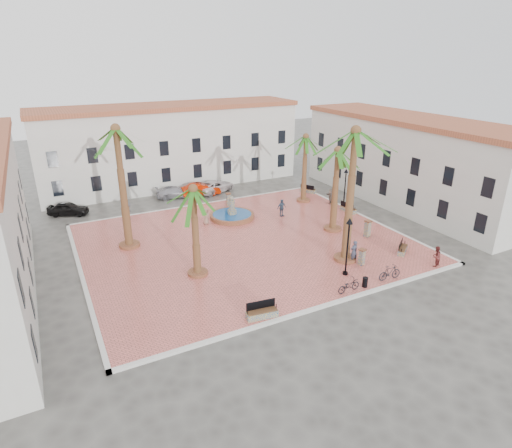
% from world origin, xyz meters
% --- Properties ---
extents(ground, '(120.00, 120.00, 0.00)m').
position_xyz_m(ground, '(0.00, 0.00, 0.00)').
color(ground, '#56544F').
rests_on(ground, ground).
extents(plaza, '(26.00, 22.00, 0.15)m').
position_xyz_m(plaza, '(0.00, 0.00, 0.07)').
color(plaza, '#DE685E').
rests_on(plaza, ground).
extents(kerb_n, '(26.30, 0.30, 0.16)m').
position_xyz_m(kerb_n, '(0.00, 11.00, 0.08)').
color(kerb_n, silver).
rests_on(kerb_n, ground).
extents(kerb_s, '(26.30, 0.30, 0.16)m').
position_xyz_m(kerb_s, '(0.00, -11.00, 0.08)').
color(kerb_s, silver).
rests_on(kerb_s, ground).
extents(kerb_e, '(0.30, 22.30, 0.16)m').
position_xyz_m(kerb_e, '(13.00, 0.00, 0.08)').
color(kerb_e, silver).
rests_on(kerb_e, ground).
extents(kerb_w, '(0.30, 22.30, 0.16)m').
position_xyz_m(kerb_w, '(-13.00, 0.00, 0.08)').
color(kerb_w, silver).
rests_on(kerb_w, ground).
extents(building_north, '(30.40, 7.40, 9.50)m').
position_xyz_m(building_north, '(-0.00, 19.99, 4.77)').
color(building_north, silver).
rests_on(building_north, ground).
extents(building_east, '(7.40, 26.40, 9.00)m').
position_xyz_m(building_east, '(19.99, 2.00, 4.52)').
color(building_east, silver).
rests_on(building_east, ground).
extents(fountain, '(4.25, 4.25, 2.20)m').
position_xyz_m(fountain, '(1.33, 5.69, 0.45)').
color(fountain, '#965636').
rests_on(fountain, plaza).
extents(palm_nw, '(5.50, 5.50, 9.99)m').
position_xyz_m(palm_nw, '(-8.87, 3.63, 8.77)').
color(palm_nw, '#965636').
rests_on(palm_nw, plaza).
extents(palm_sw, '(4.76, 4.76, 6.75)m').
position_xyz_m(palm_sw, '(-5.52, -3.46, 5.80)').
color(palm_sw, '#965636').
rests_on(palm_sw, plaza).
extents(palm_s, '(5.58, 5.58, 10.25)m').
position_xyz_m(palm_s, '(5.36, -6.49, 9.01)').
color(palm_s, '#965636').
rests_on(palm_s, plaza).
extents(palm_e, '(5.17, 5.17, 7.57)m').
position_xyz_m(palm_e, '(8.16, -1.16, 6.52)').
color(palm_e, '#965636').
rests_on(palm_e, plaza).
extents(palm_ne, '(4.63, 4.63, 7.26)m').
position_xyz_m(palm_ne, '(10.23, 6.81, 6.31)').
color(palm_ne, '#965636').
rests_on(palm_ne, plaza).
extents(bench_s, '(2.01, 0.85, 1.03)m').
position_xyz_m(bench_s, '(-3.96, -10.38, 0.44)').
color(bench_s, gray).
rests_on(bench_s, plaza).
extents(bench_se, '(1.71, 1.44, 0.91)m').
position_xyz_m(bench_se, '(10.26, -7.56, 0.41)').
color(bench_se, gray).
rests_on(bench_se, plaza).
extents(bench_e, '(0.73, 1.92, 0.99)m').
position_xyz_m(bench_e, '(12.38, 1.90, 0.43)').
color(bench_e, gray).
rests_on(bench_e, plaza).
extents(bench_ne, '(1.34, 1.80, 0.93)m').
position_xyz_m(bench_ne, '(12.38, 9.13, 0.41)').
color(bench_ne, gray).
rests_on(bench_ne, plaza).
extents(lamppost_s, '(0.47, 0.47, 4.36)m').
position_xyz_m(lamppost_s, '(3.92, -8.37, 3.10)').
color(lamppost_s, black).
rests_on(lamppost_s, plaza).
extents(lamppost_e, '(0.46, 0.46, 4.25)m').
position_xyz_m(lamppost_e, '(12.40, 2.70, 3.03)').
color(lamppost_e, black).
rests_on(lamppost_e, plaza).
extents(bollard_se, '(0.55, 0.55, 1.28)m').
position_xyz_m(bollard_se, '(5.93, -7.73, 0.81)').
color(bollard_se, gray).
rests_on(bollard_se, plaza).
extents(bollard_n, '(0.50, 0.50, 1.34)m').
position_xyz_m(bollard_n, '(2.51, 9.17, 0.84)').
color(bollard_n, gray).
rests_on(bollard_n, plaza).
extents(bollard_e, '(0.61, 0.61, 1.49)m').
position_xyz_m(bollard_e, '(9.87, -3.80, 0.92)').
color(bollard_e, gray).
rests_on(bollard_e, plaza).
extents(litter_bin, '(0.37, 0.37, 0.71)m').
position_xyz_m(litter_bin, '(3.97, -10.40, 0.51)').
color(litter_bin, black).
rests_on(litter_bin, plaza).
extents(cyclist_a, '(0.66, 0.45, 1.77)m').
position_xyz_m(cyclist_a, '(5.66, -7.11, 1.03)').
color(cyclist_a, '#394055').
rests_on(cyclist_a, plaza).
extents(bicycle_a, '(1.78, 0.70, 0.92)m').
position_xyz_m(bicycle_a, '(2.57, -10.40, 0.61)').
color(bicycle_a, black).
rests_on(bicycle_a, plaza).
extents(cyclist_b, '(0.90, 0.79, 1.59)m').
position_xyz_m(cyclist_b, '(10.70, -10.40, 0.94)').
color(cyclist_b, maroon).
rests_on(cyclist_b, plaza).
extents(bicycle_b, '(1.84, 0.66, 1.09)m').
position_xyz_m(bicycle_b, '(6.17, -10.40, 0.69)').
color(bicycle_b, black).
rests_on(bicycle_b, plaza).
extents(pedestrian_fountain_a, '(0.90, 0.80, 1.55)m').
position_xyz_m(pedestrian_fountain_a, '(-1.47, 5.28, 0.93)').
color(pedestrian_fountain_a, '#946D5A').
rests_on(pedestrian_fountain_a, plaza).
extents(pedestrian_fountain_b, '(1.06, 0.57, 1.71)m').
position_xyz_m(pedestrian_fountain_b, '(5.82, 3.92, 1.01)').
color(pedestrian_fountain_b, '#364961').
rests_on(pedestrian_fountain_b, plaza).
extents(pedestrian_north, '(0.94, 1.21, 1.65)m').
position_xyz_m(pedestrian_north, '(-7.52, 9.90, 0.97)').
color(pedestrian_north, '#4F5054').
rests_on(pedestrian_north, plaza).
extents(pedestrian_east, '(0.88, 1.62, 1.67)m').
position_xyz_m(pedestrian_east, '(12.20, 4.66, 0.98)').
color(pedestrian_east, '#75665B').
rests_on(pedestrian_east, plaza).
extents(car_black, '(4.16, 2.99, 1.31)m').
position_xyz_m(car_black, '(-12.58, 14.21, 0.66)').
color(car_black, black).
rests_on(car_black, ground).
extents(car_red, '(4.44, 1.92, 1.42)m').
position_xyz_m(car_red, '(1.29, 14.10, 0.71)').
color(car_red, '#BA1C00').
rests_on(car_red, ground).
extents(car_silver, '(4.50, 2.46, 1.24)m').
position_xyz_m(car_silver, '(-1.48, 14.68, 0.62)').
color(car_silver, '#A6A4AD').
rests_on(car_silver, ground).
extents(car_white, '(5.30, 3.74, 1.34)m').
position_xyz_m(car_white, '(3.29, 14.62, 0.67)').
color(car_white, silver).
rests_on(car_white, ground).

